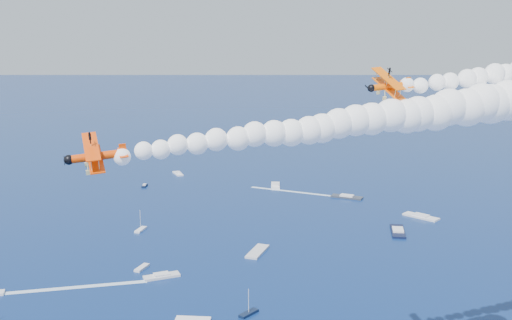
% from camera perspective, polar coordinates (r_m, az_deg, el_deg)
% --- Properties ---
extents(biplane_lead, '(11.19, 11.82, 7.89)m').
position_cam_1_polar(biplane_lead, '(95.23, 12.48, 6.79)').
color(biplane_lead, '#FF6305').
extents(biplane_trail, '(12.12, 12.87, 7.88)m').
position_cam_1_polar(biplane_trail, '(80.45, -14.71, 0.34)').
color(biplane_trail, '#FF4405').
extents(smoke_trail_trail, '(68.75, 65.78, 11.47)m').
position_cam_1_polar(smoke_trail_trail, '(87.75, 7.19, 3.26)').
color(smoke_trail_trail, white).
extents(spectator_boats, '(233.85, 185.36, 0.70)m').
position_cam_1_polar(spectator_boats, '(190.56, 6.22, -9.32)').
color(spectator_boats, silver).
rests_on(spectator_boats, ground).
extents(boat_wakes, '(161.45, 158.18, 0.04)m').
position_cam_1_polar(boat_wakes, '(182.02, 2.81, -10.41)').
color(boat_wakes, white).
rests_on(boat_wakes, ground).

